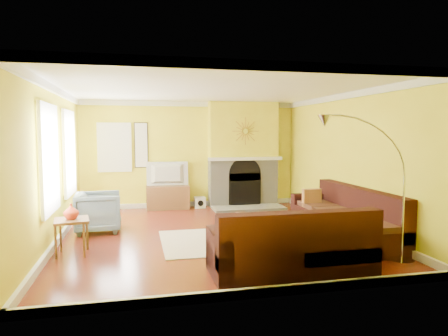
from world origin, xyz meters
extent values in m
cube|color=maroon|center=(0.00, 0.00, -0.01)|extent=(5.50, 6.00, 0.02)
cube|color=white|center=(0.00, 0.00, 2.71)|extent=(5.50, 6.00, 0.02)
cube|color=yellow|center=(0.00, 3.01, 1.35)|extent=(5.50, 0.02, 2.70)
cube|color=yellow|center=(0.00, -3.01, 1.35)|extent=(5.50, 0.02, 2.70)
cube|color=yellow|center=(-2.76, 0.00, 1.35)|extent=(0.02, 6.00, 2.70)
cube|color=yellow|center=(2.76, 0.00, 1.35)|extent=(0.02, 6.00, 2.70)
cube|color=white|center=(-2.72, 1.30, 1.50)|extent=(0.06, 1.22, 1.72)
cube|color=white|center=(-2.72, -0.60, 1.50)|extent=(0.06, 1.22, 1.72)
cube|color=white|center=(-1.90, 2.96, 1.55)|extent=(0.82, 0.06, 1.22)
cube|color=white|center=(-1.25, 2.97, 1.60)|extent=(0.34, 0.04, 1.14)
cube|color=white|center=(1.35, 2.56, 1.25)|extent=(1.92, 0.22, 0.08)
cube|color=#9E9A95|center=(1.35, 2.25, 0.03)|extent=(1.80, 0.70, 0.06)
cube|color=beige|center=(0.22, -0.51, 0.01)|extent=(2.40, 1.80, 0.02)
cube|color=brown|center=(-0.62, 2.75, 0.29)|extent=(1.06, 0.48, 0.58)
imported|color=black|center=(-0.62, 2.75, 0.88)|extent=(1.04, 0.17, 0.60)
cube|color=white|center=(0.19, 2.72, 0.14)|extent=(0.27, 0.27, 0.27)
imported|color=slate|center=(-2.11, 0.66, 0.38)|extent=(0.89, 0.87, 0.77)
imported|color=#E54222|center=(-2.39, -0.75, 0.68)|extent=(0.26, 0.26, 0.24)
imported|color=white|center=(0.77, -0.14, 0.37)|extent=(0.22, 0.29, 0.03)
camera|label=1|loc=(-1.38, -7.26, 1.90)|focal=32.00mm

